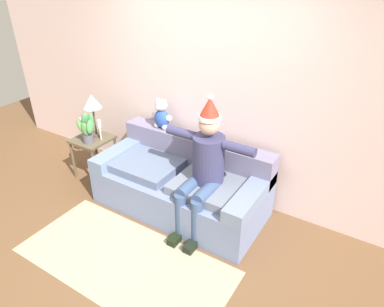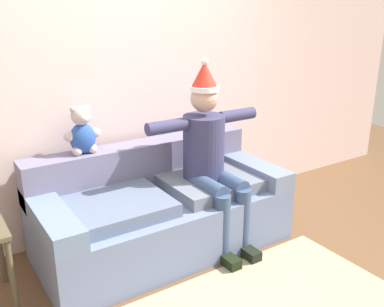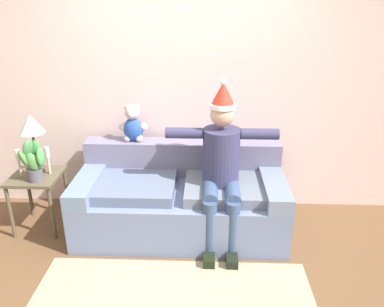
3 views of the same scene
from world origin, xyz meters
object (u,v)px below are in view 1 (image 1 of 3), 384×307
person_seated (204,166)px  couch (182,183)px  potted_plant (87,129)px  candle_tall (82,125)px  candle_short (100,127)px  table_lamp (92,103)px  teddy_bear (162,115)px  side_table (93,145)px

person_seated → couch: bearing=157.0°
potted_plant → candle_tall: bearing=155.4°
candle_tall → candle_short: size_ratio=0.98×
couch → table_lamp: size_ratio=3.44×
couch → potted_plant: 1.43m
person_seated → table_lamp: (-1.80, 0.21, 0.25)m
person_seated → candle_tall: 1.92m
couch → person_seated: size_ratio=1.30×
person_seated → candle_short: 1.67m
teddy_bear → candle_tall: 1.13m
person_seated → potted_plant: 1.74m
side_table → candle_tall: bearing=-171.2°
couch → candle_short: 1.35m
table_lamp → teddy_bear: bearing=15.7°
couch → table_lamp: (-1.41, 0.05, 0.71)m
table_lamp → side_table: bearing=-85.0°
teddy_bear → potted_plant: bearing=-152.1°
side_table → candle_tall: (-0.13, -0.02, 0.28)m
person_seated → side_table: bearing=176.4°
couch → side_table: 1.41m
couch → side_table: size_ratio=3.48×
person_seated → table_lamp: 1.83m
side_table → candle_short: bearing=17.2°
side_table → table_lamp: bearing=95.0°
person_seated → side_table: 1.82m
potted_plant → candle_tall: size_ratio=1.46×
teddy_bear → candle_tall: size_ratio=1.41×
candle_short → candle_tall: bearing=-166.9°
potted_plant → candle_short: (0.08, 0.14, -0.01)m
table_lamp → candle_short: (0.14, -0.06, -0.28)m
couch → table_lamp: 1.58m
person_seated → table_lamp: bearing=173.4°
table_lamp → candle_tall: size_ratio=2.14×
candle_short → couch: bearing=0.4°
couch → teddy_bear: 0.88m
potted_plant → candle_short: bearing=61.2°
couch → candle_tall: (-1.54, -0.07, 0.42)m
couch → potted_plant: bearing=-173.6°
couch → side_table: (-1.41, -0.05, 0.15)m
side_table → potted_plant: (0.05, -0.10, 0.29)m
couch → teddy_bear: size_ratio=5.21×
candle_tall → person_seated: bearing=-2.8°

